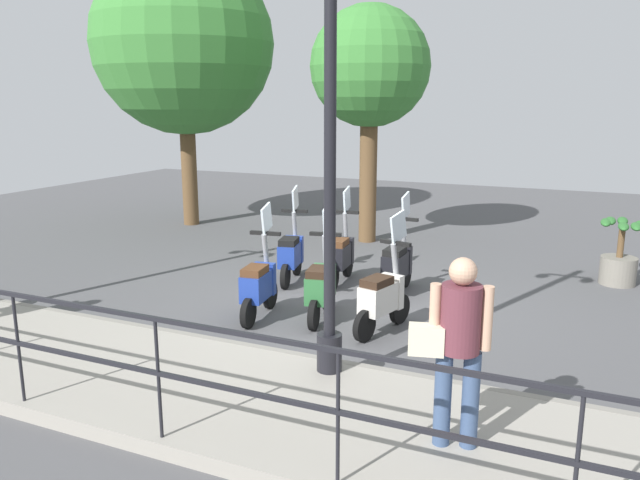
{
  "coord_description": "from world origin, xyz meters",
  "views": [
    {
      "loc": [
        -8.0,
        -3.15,
        2.92
      ],
      "look_at": [
        0.2,
        0.5,
        0.9
      ],
      "focal_mm": 35.0,
      "sensor_mm": 36.0,
      "label": 1
    }
  ],
  "objects": [
    {
      "name": "scooter_near_0",
      "position": [
        -0.76,
        -0.8,
        0.48
      ],
      "size": [
        1.21,
        0.52,
        1.54
      ],
      "rotation": [
        0.0,
        0.0,
        -0.25
      ],
      "color": "black",
      "rests_on": "ground_plane"
    },
    {
      "name": "fence_railing",
      "position": [
        -4.2,
        0.0,
        0.91
      ],
      "size": [
        0.04,
        16.03,
        1.07
      ],
      "color": "black",
      "rests_on": "promenade_walkway"
    },
    {
      "name": "promenade_walkway",
      "position": [
        -3.15,
        0.0,
        0.07
      ],
      "size": [
        2.2,
        20.0,
        0.15
      ],
      "color": "gray",
      "rests_on": "ground_plane"
    },
    {
      "name": "tree_large",
      "position": [
        4.19,
        5.66,
        4.16
      ],
      "size": [
        4.1,
        4.1,
        6.23
      ],
      "color": "brown",
      "rests_on": "ground_plane"
    },
    {
      "name": "scooter_near_2",
      "position": [
        -0.92,
        0.91,
        0.48
      ],
      "size": [
        1.23,
        0.45,
        1.54
      ],
      "rotation": [
        0.0,
        0.0,
        0.14
      ],
      "color": "black",
      "rests_on": "ground_plane"
    },
    {
      "name": "lamp_post_near",
      "position": [
        -2.4,
        -0.76,
        2.24
      ],
      "size": [
        0.26,
        0.9,
        4.69
      ],
      "color": "black",
      "rests_on": "promenade_walkway"
    },
    {
      "name": "scooter_far_2",
      "position": [
        0.81,
        1.29,
        0.48
      ],
      "size": [
        1.22,
        0.51,
        1.54
      ],
      "rotation": [
        0.0,
        0.0,
        0.23
      ],
      "color": "black",
      "rests_on": "ground_plane"
    },
    {
      "name": "scooter_near_1",
      "position": [
        -0.64,
        0.11,
        0.48
      ],
      "size": [
        1.22,
        0.48,
        1.54
      ],
      "rotation": [
        0.0,
        0.0,
        0.19
      ],
      "color": "black",
      "rests_on": "ground_plane"
    },
    {
      "name": "potted_palm",
      "position": [
        2.84,
        -3.61,
        0.45
      ],
      "size": [
        1.06,
        0.66,
        1.05
      ],
      "color": "slate",
      "rests_on": "ground_plane"
    },
    {
      "name": "scooter_far_0",
      "position": [
        0.86,
        -0.5,
        0.48
      ],
      "size": [
        1.23,
        0.44,
        1.54
      ],
      "rotation": [
        0.0,
        0.0,
        -0.02
      ],
      "color": "black",
      "rests_on": "ground_plane"
    },
    {
      "name": "scooter_far_1",
      "position": [
        1.06,
        0.52,
        0.48
      ],
      "size": [
        1.23,
        0.44,
        1.54
      ],
      "rotation": [
        0.0,
        0.0,
        0.1
      ],
      "color": "black",
      "rests_on": "ground_plane"
    },
    {
      "name": "tree_distant",
      "position": [
        4.17,
        1.17,
        3.52
      ],
      "size": [
        2.41,
        2.41,
        4.79
      ],
      "color": "brown",
      "rests_on": "ground_plane"
    },
    {
      "name": "pedestrian_with_bag",
      "position": [
        -3.32,
        -2.26,
        1.08
      ],
      "size": [
        0.41,
        0.63,
        1.59
      ],
      "rotation": [
        0.0,
        0.0,
        0.24
      ],
      "color": "#384C70",
      "rests_on": "promenade_walkway"
    },
    {
      "name": "ground_plane",
      "position": [
        0.0,
        0.0,
        0.0
      ],
      "size": [
        28.0,
        28.0,
        0.0
      ],
      "primitive_type": "plane",
      "color": "#4C4C4F"
    }
  ]
}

